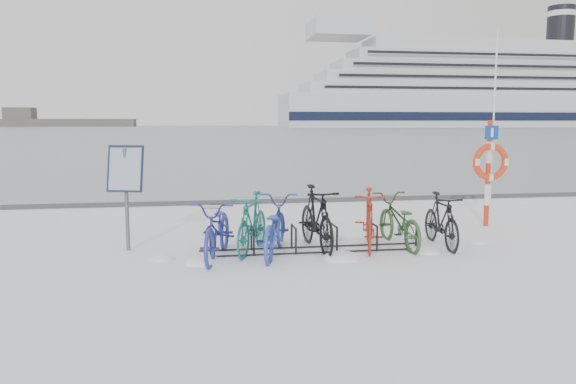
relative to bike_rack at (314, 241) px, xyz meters
name	(u,v)px	position (x,y,z in m)	size (l,w,h in m)	color
ground	(314,251)	(0.00, 0.00, -0.18)	(900.00, 900.00, 0.00)	white
ice_sheet	(203,129)	(0.00, 155.00, -0.17)	(400.00, 298.00, 0.02)	#94A1A8
quay_edge	(270,201)	(0.00, 5.90, -0.13)	(400.00, 0.25, 0.10)	#3F3F42
bike_rack	(314,241)	(0.00, 0.00, 0.00)	(4.00, 0.48, 0.46)	black
info_board	(126,175)	(-3.23, 0.54, 1.15)	(0.66, 0.38, 1.85)	#595B5E
lifebuoy_station	(490,162)	(4.19, 1.66, 1.21)	(0.80, 0.23, 4.16)	red
cruise_ferry	(463,94)	(103.21, 202.75, 12.99)	(147.14, 27.73, 48.35)	silver
bike_0	(218,227)	(-1.67, -0.20, 0.33)	(0.68, 1.96, 1.03)	#2B3294
bike_1	(252,221)	(-1.07, 0.11, 0.36)	(0.50, 1.78, 1.07)	#166D65
bike_2	(274,225)	(-0.73, -0.15, 0.33)	(0.68, 1.97, 1.03)	#324BAD
bike_3	(316,217)	(0.07, 0.11, 0.40)	(0.55, 1.94, 1.17)	black
bike_4	(369,218)	(1.02, 0.08, 0.37)	(0.52, 1.83, 1.10)	#A22919
bike_5	(398,219)	(1.61, 0.16, 0.31)	(0.65, 1.86, 0.98)	#2B5227
bike_6	(441,219)	(2.36, 0.00, 0.32)	(0.47, 1.68, 1.01)	black
snow_drifts	(318,255)	(0.02, -0.30, -0.18)	(6.13, 2.01, 0.22)	white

